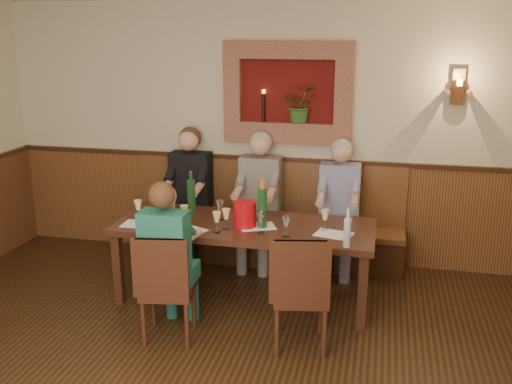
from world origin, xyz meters
TOP-DOWN VIEW (x-y plane):
  - room_shell at (0.00, 0.00)m, footprint 6.04×6.04m
  - wainscoting at (0.00, -0.00)m, footprint 6.02×6.02m
  - wall_niche at (0.24, 2.94)m, footprint 1.36×0.30m
  - wall_sconce at (1.90, 2.93)m, footprint 0.25×0.20m
  - dining_table at (0.00, 1.85)m, footprint 2.40×0.90m
  - bench at (0.00, 2.79)m, footprint 3.00×0.45m
  - chair_near_left at (-0.44, 1.00)m, footprint 0.48×0.48m
  - chair_near_right at (0.64, 1.10)m, footprint 0.51×0.51m
  - person_bench_left at (-0.84, 2.69)m, footprint 0.44×0.54m
  - person_bench_mid at (-0.05, 2.69)m, footprint 0.44×0.54m
  - person_bench_right at (0.80, 2.69)m, footprint 0.42×0.51m
  - person_chair_front at (-0.44, 1.07)m, footprint 0.39×0.48m
  - spittoon_bucket at (0.02, 1.78)m, footprint 0.26×0.26m
  - wine_bottle_green_a at (0.18, 1.79)m, footprint 0.11×0.11m
  - wine_bottle_green_b at (-0.58, 2.03)m, footprint 0.10×0.10m
  - water_bottle at (0.97, 1.46)m, footprint 0.07×0.07m
  - tasting_sheet_a at (-0.94, 1.62)m, footprint 0.33×0.24m
  - tasting_sheet_b at (0.14, 1.80)m, footprint 0.38×0.34m
  - tasting_sheet_c at (0.84, 1.74)m, footprint 0.36×0.29m
  - tasting_sheet_d at (-0.45, 1.57)m, footprint 0.37×0.32m
  - wine_glass_0 at (-1.01, 1.75)m, footprint 0.08×0.08m
  - wine_glass_1 at (-0.72, 1.90)m, footprint 0.08×0.08m
  - wine_glass_2 at (-0.53, 1.69)m, footprint 0.08×0.08m
  - wine_glass_3 at (-0.25, 1.92)m, footprint 0.08×0.08m
  - wine_glass_4 at (-0.12, 1.67)m, footprint 0.08×0.08m
  - wine_glass_5 at (0.16, 1.98)m, footprint 0.08×0.08m
  - wine_glass_6 at (0.44, 1.59)m, footprint 0.08×0.08m
  - wine_glass_7 at (0.75, 1.84)m, footprint 0.08×0.08m
  - wine_glass_8 at (0.97, 1.72)m, footprint 0.08×0.08m
  - wine_glass_9 at (-0.18, 1.57)m, footprint 0.08×0.08m
  - wine_glass_10 at (0.06, 1.86)m, footprint 0.08×0.08m
  - wine_glass_11 at (0.20, 1.64)m, footprint 0.08×0.08m

SIDE VIEW (x-z plane):
  - chair_near_left at x=-0.44m, z-range -0.20..0.74m
  - chair_near_right at x=0.64m, z-range -0.20..0.77m
  - bench at x=0.00m, z-range -0.23..0.88m
  - person_chair_front at x=-0.44m, z-range -0.12..1.23m
  - person_bench_right at x=0.80m, z-range -0.12..1.29m
  - wainscoting at x=0.00m, z-range 0.01..1.16m
  - person_bench_mid at x=-0.05m, z-range -0.12..1.34m
  - person_bench_left at x=-0.84m, z-range -0.12..1.35m
  - dining_table at x=0.00m, z-range 0.30..1.05m
  - tasting_sheet_a at x=-0.94m, z-range 0.75..0.75m
  - tasting_sheet_b at x=0.14m, z-range 0.75..0.75m
  - tasting_sheet_c at x=0.84m, z-range 0.75..0.75m
  - tasting_sheet_d at x=-0.45m, z-range 0.75..0.75m
  - wine_glass_0 at x=-1.01m, z-range 0.75..0.94m
  - wine_glass_1 at x=-0.72m, z-range 0.75..0.94m
  - wine_glass_2 at x=-0.53m, z-range 0.75..0.94m
  - wine_glass_3 at x=-0.25m, z-range 0.75..0.94m
  - wine_glass_4 at x=-0.12m, z-range 0.75..0.94m
  - wine_glass_5 at x=0.16m, z-range 0.75..0.94m
  - wine_glass_6 at x=0.44m, z-range 0.75..0.94m
  - wine_glass_7 at x=0.75m, z-range 0.75..0.94m
  - wine_glass_8 at x=0.97m, z-range 0.75..0.94m
  - wine_glass_9 at x=-0.18m, z-range 0.75..0.94m
  - wine_glass_10 at x=0.06m, z-range 0.75..0.94m
  - wine_glass_11 at x=0.20m, z-range 0.75..0.94m
  - spittoon_bucket at x=0.02m, z-range 0.75..0.99m
  - water_bottle at x=0.97m, z-range 0.72..1.05m
  - wine_bottle_green_b at x=-0.58m, z-range 0.71..1.14m
  - wine_bottle_green_a at x=0.18m, z-range 0.71..1.17m
  - wall_niche at x=0.24m, z-range 1.28..2.34m
  - room_shell at x=0.00m, z-range 0.48..3.30m
  - wall_sconce at x=1.90m, z-range 1.77..2.12m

